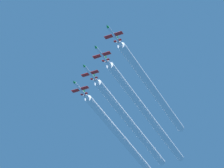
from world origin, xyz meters
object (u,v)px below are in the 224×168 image
at_px(jet_lead, 113,34).
at_px(jet_second_echelon, 101,54).
at_px(jet_third_echelon, 89,72).
at_px(jet_fourth_echelon, 79,88).

xyz_separation_m(jet_lead, jet_second_echelon, (9.75, -8.33, -1.44)).
bearing_deg(jet_second_echelon, jet_lead, 139.48).
bearing_deg(jet_third_echelon, jet_second_echelon, 140.51).
bearing_deg(jet_fourth_echelon, jet_third_echelon, 139.86).
height_order(jet_lead, jet_third_echelon, jet_lead).
distance_m(jet_lead, jet_third_echelon, 25.79).
distance_m(jet_second_echelon, jet_third_echelon, 12.89).
bearing_deg(jet_fourth_echelon, jet_lead, 139.95).
distance_m(jet_third_echelon, jet_fourth_echelon, 11.75).
height_order(jet_second_echelon, jet_fourth_echelon, jet_second_echelon).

